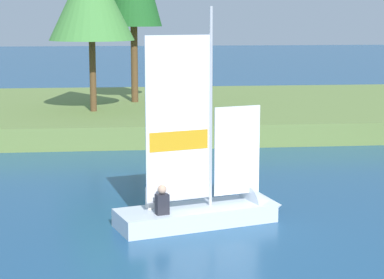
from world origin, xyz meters
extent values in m
cube|color=olive|center=(0.00, 22.98, 0.42)|extent=(80.00, 13.88, 0.84)
cylinder|color=brown|center=(-3.47, 20.36, 2.28)|extent=(0.26, 0.26, 2.88)
cylinder|color=brown|center=(-1.70, 23.30, 2.53)|extent=(0.31, 0.31, 3.39)
cube|color=silver|center=(-0.75, 6.96, 0.20)|extent=(3.84, 2.23, 0.41)
cone|color=silver|center=(0.99, 7.50, 0.20)|extent=(1.19, 1.32, 1.10)
cylinder|color=#B7B7BC|center=(-0.41, 7.07, 2.67)|extent=(0.08, 0.08, 4.52)
cube|color=white|center=(-1.15, 6.84, 2.48)|extent=(1.50, 0.48, 3.65)
cube|color=orange|center=(-1.15, 6.84, 1.98)|extent=(1.35, 0.44, 0.44)
cube|color=white|center=(0.24, 7.27, 1.64)|extent=(1.12, 0.37, 2.07)
cylinder|color=#B7B7BC|center=(-1.15, 6.84, 0.63)|extent=(1.51, 0.51, 0.06)
cube|color=#26262D|center=(-1.56, 6.44, 0.63)|extent=(0.33, 0.27, 0.45)
sphere|color=tan|center=(-1.56, 6.44, 0.97)|extent=(0.20, 0.20, 0.20)
cube|color=silver|center=(-1.74, 6.94, 0.65)|extent=(0.33, 0.27, 0.48)
sphere|color=tan|center=(-1.74, 6.94, 0.99)|extent=(0.20, 0.20, 0.20)
camera|label=1|loc=(-2.49, -8.52, 4.75)|focal=65.87mm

